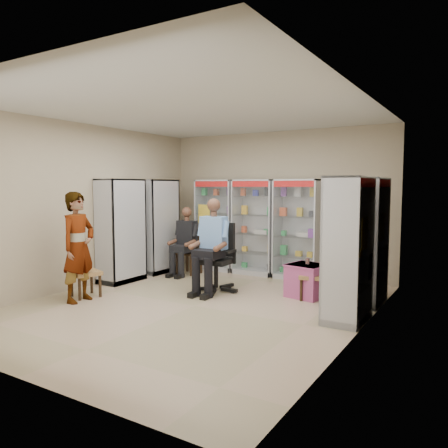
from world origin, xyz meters
The scene contains 18 objects.
floor centered at (0.00, 0.00, 0.00)m, with size 6.00×6.00×0.00m, color tan.
room_shell centered at (0.00, 0.00, 1.97)m, with size 5.02×6.02×3.01m.
cabinet_back_left centered at (-1.30, 2.73, 1.00)m, with size 0.90×0.50×2.00m, color silver.
cabinet_back_mid centered at (-0.35, 2.73, 1.00)m, with size 0.90×0.50×2.00m, color #A7AAAE.
cabinet_back_right centered at (0.60, 2.73, 1.00)m, with size 0.90×0.50×2.00m, color #B3B6BB.
cabinet_right_far centered at (2.23, 1.60, 1.00)m, with size 0.50×0.90×2.00m, color silver.
cabinet_right_near centered at (2.23, 0.50, 1.00)m, with size 0.50×0.90×2.00m, color #B1B4B9.
cabinet_left_far centered at (-2.23, 1.80, 1.00)m, with size 0.50×0.90×2.00m, color #A4A8AB.
cabinet_left_near centered at (-2.23, 0.70, 1.00)m, with size 0.50×0.90×2.00m, color #B6B8BE.
wooden_chair centered at (-1.55, 2.00, 0.47)m, with size 0.42×0.42×0.94m, color black.
seated_customer centered at (-1.55, 1.95, 0.67)m, with size 0.44×0.60×1.34m, color black, non-canonical shape.
office_chair centered at (-0.23, 0.99, 0.61)m, with size 0.66×0.66×1.21m, color black.
seated_shopkeeper centered at (-0.23, 0.94, 0.77)m, with size 0.51×0.71×1.55m, color #63A1C3, non-canonical shape.
pink_trunk centered at (1.30, 1.44, 0.28)m, with size 0.58×0.55×0.55m, color #C44E90.
tea_glass centered at (1.28, 1.49, 0.61)m, with size 0.07×0.07×0.11m, color #562507.
woven_stool_a centered at (1.43, 1.34, 0.21)m, with size 0.42×0.42×0.42m, color #A97A47.
woven_stool_b centered at (-1.90, -0.49, 0.22)m, with size 0.44×0.44×0.44m, color #9B6641.
standing_man centered at (-1.76, -0.73, 0.89)m, with size 0.65×0.42×1.78m, color gray.
Camera 1 is at (3.85, -5.46, 1.87)m, focal length 35.00 mm.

